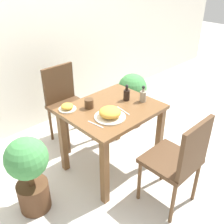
# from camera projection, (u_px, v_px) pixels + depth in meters

# --- Properties ---
(ground_plane) EXTENTS (16.00, 16.00, 0.00)m
(ground_plane) POSITION_uv_depth(u_px,v_px,m) (112.00, 165.00, 2.87)
(ground_plane) COLOR beige
(wall_back) EXTENTS (8.00, 0.05, 2.60)m
(wall_back) POSITION_uv_depth(u_px,v_px,m) (33.00, 25.00, 3.05)
(wall_back) COLOR silver
(wall_back) RESTS_ON ground_plane
(dining_table) EXTENTS (0.88, 0.72, 0.72)m
(dining_table) POSITION_uv_depth(u_px,v_px,m) (112.00, 119.00, 2.57)
(dining_table) COLOR brown
(dining_table) RESTS_ON ground_plane
(chair_near) EXTENTS (0.42, 0.42, 0.92)m
(chair_near) POSITION_uv_depth(u_px,v_px,m) (179.00, 159.00, 2.16)
(chair_near) COLOR #4C331E
(chair_near) RESTS_ON ground_plane
(chair_far) EXTENTS (0.42, 0.42, 0.92)m
(chair_far) POSITION_uv_depth(u_px,v_px,m) (66.00, 100.00, 3.07)
(chair_far) COLOR #4C331E
(chair_far) RESTS_ON ground_plane
(food_plate) EXTENTS (0.28, 0.28, 0.10)m
(food_plate) POSITION_uv_depth(u_px,v_px,m) (110.00, 113.00, 2.33)
(food_plate) COLOR beige
(food_plate) RESTS_ON dining_table
(side_plate) EXTENTS (0.17, 0.17, 0.06)m
(side_plate) POSITION_uv_depth(u_px,v_px,m) (67.00, 107.00, 2.46)
(side_plate) COLOR beige
(side_plate) RESTS_ON dining_table
(drink_cup) EXTENTS (0.09, 0.09, 0.09)m
(drink_cup) POSITION_uv_depth(u_px,v_px,m) (89.00, 104.00, 2.49)
(drink_cup) COLOR #4C331E
(drink_cup) RESTS_ON dining_table
(sauce_bottle) EXTENTS (0.06, 0.06, 0.17)m
(sauce_bottle) POSITION_uv_depth(u_px,v_px,m) (127.00, 94.00, 2.62)
(sauce_bottle) COLOR black
(sauce_bottle) RESTS_ON dining_table
(condiment_bottle) EXTENTS (0.06, 0.06, 0.17)m
(condiment_bottle) POSITION_uv_depth(u_px,v_px,m) (143.00, 96.00, 2.59)
(condiment_bottle) COLOR gray
(condiment_bottle) RESTS_ON dining_table
(fork_utensil) EXTENTS (0.03, 0.17, 0.00)m
(fork_utensil) POSITION_uv_depth(u_px,v_px,m) (96.00, 124.00, 2.25)
(fork_utensil) COLOR silver
(fork_utensil) RESTS_ON dining_table
(spoon_utensil) EXTENTS (0.04, 0.19, 0.00)m
(spoon_utensil) POSITION_uv_depth(u_px,v_px,m) (123.00, 111.00, 2.45)
(spoon_utensil) COLOR silver
(spoon_utensil) RESTS_ON dining_table
(potted_plant_left) EXTENTS (0.36, 0.36, 0.74)m
(potted_plant_left) POSITION_uv_depth(u_px,v_px,m) (29.00, 171.00, 2.18)
(potted_plant_left) COLOR #51331E
(potted_plant_left) RESTS_ON ground_plane
(potted_plant_right) EXTENTS (0.37, 0.37, 0.72)m
(potted_plant_right) POSITION_uv_depth(u_px,v_px,m) (132.00, 96.00, 3.39)
(potted_plant_right) COLOR #51331E
(potted_plant_right) RESTS_ON ground_plane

